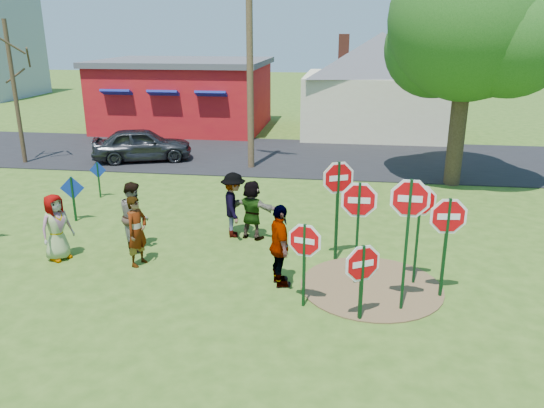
{
  "coord_description": "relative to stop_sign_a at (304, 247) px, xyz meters",
  "views": [
    {
      "loc": [
        3.76,
        -12.02,
        5.58
      ],
      "look_at": [
        1.88,
        1.46,
        1.05
      ],
      "focal_mm": 35.0,
      "sensor_mm": 36.0,
      "label": 1
    }
  ],
  "objects": [
    {
      "name": "stop_sign_c",
      "position": [
        2.03,
        0.13,
        0.76
      ],
      "size": [
        1.07,
        0.07,
        2.97
      ],
      "rotation": [
        0.0,
        0.0,
        -0.04
      ],
      "color": "#0E3517",
      "rests_on": "ground"
    },
    {
      "name": "person_d",
      "position": [
        -2.26,
        3.71,
        -0.42
      ],
      "size": [
        0.96,
        1.32,
        1.83
      ],
      "primitive_type": "imported",
      "rotation": [
        0.0,
        0.0,
        1.83
      ],
      "color": "#2E2F34",
      "rests_on": "ground"
    },
    {
      "name": "dirt_patch",
      "position": [
        1.46,
        1.06,
        -1.32
      ],
      "size": [
        3.2,
        3.2,
        0.03
      ],
      "primitive_type": "cylinder",
      "color": "brown",
      "rests_on": "ground"
    },
    {
      "name": "stop_sign_d",
      "position": [
        2.42,
        1.38,
        0.45
      ],
      "size": [
        0.95,
        0.08,
        2.48
      ],
      "rotation": [
        0.0,
        0.0,
        0.07
      ],
      "color": "#0E3517",
      "rests_on": "ground"
    },
    {
      "name": "person_a",
      "position": [
        -6.33,
        1.54,
        -0.48
      ],
      "size": [
        0.87,
        1.0,
        1.71
      ],
      "primitive_type": "imported",
      "rotation": [
        0.0,
        0.0,
        1.09
      ],
      "color": "#3F458E",
      "rests_on": "ground"
    },
    {
      "name": "blue_diamond_c",
      "position": [
        -7.29,
        4.23,
        -0.47
      ],
      "size": [
        0.71,
        0.16,
        1.4
      ],
      "rotation": [
        0.0,
        0.0,
        0.2
      ],
      "color": "#0E3517",
      "rests_on": "ground"
    },
    {
      "name": "person_e",
      "position": [
        -0.61,
        0.88,
        -0.37
      ],
      "size": [
        0.84,
        1.22,
        1.92
      ],
      "primitive_type": "imported",
      "rotation": [
        0.0,
        0.0,
        1.93
      ],
      "color": "#54305B",
      "rests_on": "ground"
    },
    {
      "name": "stop_sign_e",
      "position": [
        1.17,
        -0.41,
        -0.2
      ],
      "size": [
        0.92,
        0.51,
        1.75
      ],
      "rotation": [
        0.0,
        0.0,
        0.5
      ],
      "color": "#0E3517",
      "rests_on": "ground"
    },
    {
      "name": "cream_house",
      "position": [
        2.46,
        20.06,
        1.59
      ],
      "size": [
        9.4,
        9.4,
        6.5
      ],
      "color": "beige",
      "rests_on": "ground"
    },
    {
      "name": "blue_diamond_d",
      "position": [
        -7.59,
        6.56,
        -0.55
      ],
      "size": [
        0.57,
        0.08,
        1.27
      ],
      "rotation": [
        0.0,
        0.0,
        0.12
      ],
      "color": "#0E3517",
      "rests_on": "ground"
    },
    {
      "name": "stop_sign_g",
      "position": [
        1.09,
        1.21,
        0.44
      ],
      "size": [
        1.1,
        0.07,
        2.56
      ],
      "rotation": [
        0.0,
        0.0,
        0.01
      ],
      "color": "#0E3517",
      "rests_on": "ground"
    },
    {
      "name": "stop_sign_b",
      "position": [
        0.6,
        2.44,
        0.6
      ],
      "size": [
        1.0,
        0.46,
        2.7
      ],
      "rotation": [
        0.0,
        0.0,
        0.42
      ],
      "color": "#0E3517",
      "rests_on": "ground"
    },
    {
      "name": "red_building",
      "position": [
        -8.54,
        20.06,
        0.63
      ],
      "size": [
        9.4,
        7.69,
        3.9
      ],
      "color": "#A31018",
      "rests_on": "ground"
    },
    {
      "name": "person_c",
      "position": [
        -4.66,
        2.49,
        -0.42
      ],
      "size": [
        1.03,
        1.11,
        1.83
      ],
      "primitive_type": "imported",
      "rotation": [
        0.0,
        0.0,
        2.07
      ],
      "color": "#965635",
      "rests_on": "ground"
    },
    {
      "name": "leafy_tree",
      "position": [
        4.9,
        9.96,
        4.2
      ],
      "size": [
        6.06,
        5.53,
        8.61
      ],
      "color": "#382819",
      "rests_on": "ground"
    },
    {
      "name": "utility_pole",
      "position": [
        -3.13,
        11.32,
        3.14
      ],
      "size": [
        2.02,
        0.73,
        8.51
      ],
      "rotation": [
        0.0,
        0.0,
        -0.3
      ],
      "color": "#4C3823",
      "rests_on": "ground"
    },
    {
      "name": "stop_sign_a",
      "position": [
        0.0,
        0.0,
        0.0
      ],
      "size": [
        0.95,
        0.24,
        1.97
      ],
      "rotation": [
        0.0,
        0.0,
        -0.23
      ],
      "color": "#0E3517",
      "rests_on": "ground"
    },
    {
      "name": "person_b",
      "position": [
        -4.2,
        1.5,
        -0.45
      ],
      "size": [
        0.6,
        0.74,
        1.76
      ],
      "primitive_type": "imported",
      "rotation": [
        0.0,
        0.0,
        1.26
      ],
      "color": "#286D6D",
      "rests_on": "ground"
    },
    {
      "name": "person_f",
      "position": [
        -1.73,
        3.6,
        -0.5
      ],
      "size": [
        1.62,
        0.96,
        1.67
      ],
      "primitive_type": "imported",
      "rotation": [
        0.0,
        0.0,
        2.81
      ],
      "color": "#22552F",
      "rests_on": "ground"
    },
    {
      "name": "bare_tree_west",
      "position": [
        -13.02,
        10.79,
        2.51
      ],
      "size": [
        1.8,
        1.8,
        5.95
      ],
      "color": "#382819",
      "rests_on": "ground"
    },
    {
      "name": "suv",
      "position": [
        -8.05,
        11.81,
        -0.58
      ],
      "size": [
        4.54,
        2.94,
        1.44
      ],
      "primitive_type": "imported",
      "rotation": [
        0.0,
        0.0,
        1.89
      ],
      "color": "#333338",
      "rests_on": "road"
    },
    {
      "name": "road",
      "position": [
        -3.04,
        13.56,
        -1.32
      ],
      "size": [
        120.0,
        7.5,
        0.04
      ],
      "primitive_type": "cube",
      "color": "black",
      "rests_on": "ground"
    },
    {
      "name": "stop_sign_f",
      "position": [
        2.92,
        0.81,
        0.36
      ],
      "size": [
        1.06,
        0.14,
        2.4
      ],
      "rotation": [
        0.0,
        0.0,
        0.11
      ],
      "color": "#0E3517",
      "rests_on": "ground"
    },
    {
      "name": "ground",
      "position": [
        -3.04,
        2.06,
        -1.34
      ],
      "size": [
        120.0,
        120.0,
        0.0
      ],
      "primitive_type": "plane",
      "color": "#345418",
      "rests_on": "ground"
    }
  ]
}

